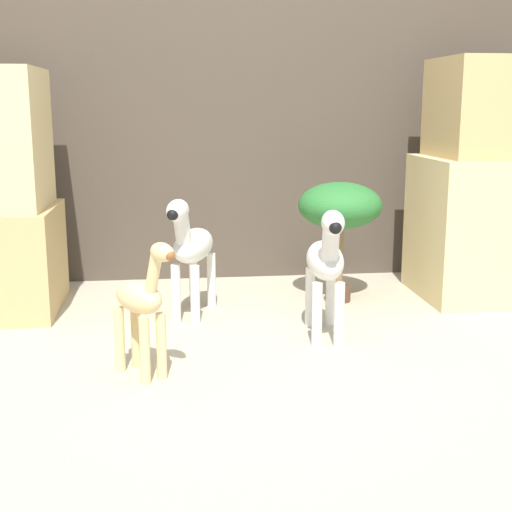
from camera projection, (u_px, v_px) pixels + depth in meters
name	position (u px, v px, depth m)	size (l,w,h in m)	color
ground_plane	(273.00, 376.00, 2.74)	(14.00, 14.00, 0.00)	#B2A88E
wall_back	(234.00, 91.00, 4.12)	(6.40, 0.08, 2.20)	#473D33
rock_pillar_right	(498.00, 189.00, 3.79)	(0.81, 0.64, 1.26)	#DBC184
zebra_right	(326.00, 262.00, 3.11)	(0.19, 0.54, 0.61)	silver
zebra_left	(191.00, 247.00, 3.44)	(0.29, 0.53, 0.61)	silver
giraffe_figurine	(142.00, 303.00, 2.68)	(0.28, 0.34, 0.54)	#E0C184
potted_palm_front	(340.00, 209.00, 3.69)	(0.43, 0.43, 0.63)	#513323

